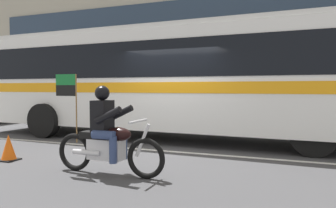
# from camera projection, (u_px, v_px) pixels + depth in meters

# --- Properties ---
(ground_plane) EXTENTS (60.00, 60.00, 0.00)m
(ground_plane) POSITION_uv_depth(u_px,v_px,m) (171.00, 147.00, 8.37)
(ground_plane) COLOR #3D3D3F
(sidewalk_curb) EXTENTS (28.00, 3.80, 0.15)m
(sidewalk_curb) POSITION_uv_depth(u_px,v_px,m) (215.00, 123.00, 13.11)
(sidewalk_curb) COLOR #A39E93
(sidewalk_curb) RESTS_ON ground_plane
(lane_center_stripe) EXTENTS (26.60, 0.14, 0.01)m
(lane_center_stripe) POSITION_uv_depth(u_px,v_px,m) (162.00, 151.00, 7.81)
(lane_center_stripe) COLOR silver
(lane_center_stripe) RESTS_ON ground_plane
(transit_bus) EXTENTS (12.96, 3.08, 3.22)m
(transit_bus) POSITION_uv_depth(u_px,v_px,m) (180.00, 75.00, 9.45)
(transit_bus) COLOR white
(transit_bus) RESTS_ON ground_plane
(motorcycle_with_rider) EXTENTS (2.20, 0.64, 1.78)m
(motorcycle_with_rider) POSITION_uv_depth(u_px,v_px,m) (107.00, 137.00, 5.68)
(motorcycle_with_rider) COLOR black
(motorcycle_with_rider) RESTS_ON ground_plane
(traffic_cone) EXTENTS (0.36, 0.36, 0.55)m
(traffic_cone) POSITION_uv_depth(u_px,v_px,m) (9.00, 148.00, 6.78)
(traffic_cone) COLOR #EA590F
(traffic_cone) RESTS_ON ground_plane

